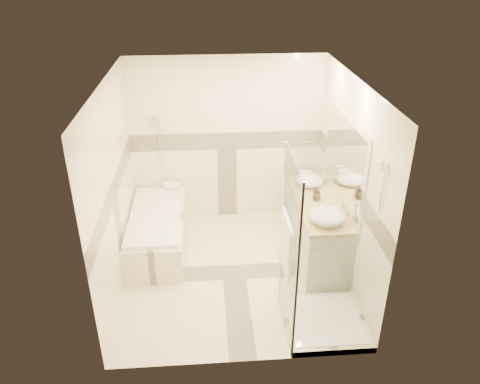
{
  "coord_description": "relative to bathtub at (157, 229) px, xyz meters",
  "views": [
    {
      "loc": [
        -0.3,
        -4.94,
        3.76
      ],
      "look_at": [
        0.1,
        0.25,
        1.05
      ],
      "focal_mm": 35.0,
      "sensor_mm": 36.0,
      "label": 1
    }
  ],
  "objects": [
    {
      "name": "folded_towels",
      "position": [
        2.13,
        0.3,
        0.58
      ],
      "size": [
        0.17,
        0.27,
        0.08
      ],
      "primitive_type": "cube",
      "rotation": [
        0.0,
        0.0,
        0.06
      ],
      "color": "white",
      "rests_on": "vanity"
    },
    {
      "name": "faucet_near",
      "position": [
        2.35,
        0.12,
        0.72
      ],
      "size": [
        0.12,
        0.03,
        0.3
      ],
      "color": "silver",
      "rests_on": "vanity"
    },
    {
      "name": "vessel_sink_far",
      "position": [
        2.13,
        -0.88,
        0.63
      ],
      "size": [
        0.44,
        0.44,
        0.18
      ],
      "primitive_type": "ellipsoid",
      "color": "white",
      "rests_on": "vanity"
    },
    {
      "name": "room",
      "position": [
        1.08,
        -0.64,
        0.95
      ],
      "size": [
        2.82,
        3.02,
        2.52
      ],
      "color": "beige",
      "rests_on": "ground"
    },
    {
      "name": "amenity_bottle_b",
      "position": [
        2.13,
        -0.33,
        0.61
      ],
      "size": [
        0.14,
        0.14,
        0.14
      ],
      "primitive_type": "imported",
      "rotation": [
        0.0,
        0.0,
        0.31
      ],
      "color": "black",
      "rests_on": "vanity"
    },
    {
      "name": "bathtub",
      "position": [
        0.0,
        0.0,
        0.0
      ],
      "size": [
        0.75,
        1.7,
        0.56
      ],
      "color": "beige",
      "rests_on": "ground"
    },
    {
      "name": "faucet_far",
      "position": [
        2.35,
        -0.88,
        0.7
      ],
      "size": [
        0.11,
        0.03,
        0.26
      ],
      "color": "silver",
      "rests_on": "vanity"
    },
    {
      "name": "rolled_towel",
      "position": [
        0.18,
        0.73,
        0.31
      ],
      "size": [
        0.24,
        0.11,
        0.11
      ],
      "primitive_type": "cylinder",
      "rotation": [
        0.0,
        1.57,
        0.0
      ],
      "color": "white",
      "rests_on": "bathtub"
    },
    {
      "name": "vanity",
      "position": [
        2.15,
        -0.35,
        0.12
      ],
      "size": [
        0.58,
        1.62,
        0.85
      ],
      "color": "silver",
      "rests_on": "ground"
    },
    {
      "name": "shower_enclosure",
      "position": [
        1.86,
        -1.62,
        0.2
      ],
      "size": [
        0.96,
        0.93,
        2.04
      ],
      "color": "beige",
      "rests_on": "ground"
    },
    {
      "name": "vessel_sink_near",
      "position": [
        2.13,
        0.12,
        0.62
      ],
      "size": [
        0.38,
        0.38,
        0.15
      ],
      "primitive_type": "ellipsoid",
      "color": "white",
      "rests_on": "vanity"
    },
    {
      "name": "amenity_bottle_a",
      "position": [
        2.13,
        -0.3,
        0.63
      ],
      "size": [
        0.08,
        0.08,
        0.18
      ],
      "primitive_type": "imported",
      "rotation": [
        0.0,
        0.0,
        0.0
      ],
      "color": "black",
      "rests_on": "vanity"
    }
  ]
}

